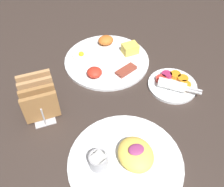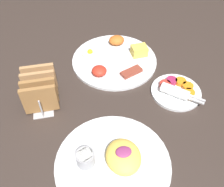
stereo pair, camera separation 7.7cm
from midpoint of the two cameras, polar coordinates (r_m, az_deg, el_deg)
The scene contains 5 objects.
ground_plane at distance 0.79m, azimuth -3.11°, elevation -1.55°, with size 3.00×3.00×0.00m, color #332823.
plate_breakfast at distance 0.93m, azimuth -3.50°, elevation 7.86°, with size 0.31×0.31×0.05m.
plate_condiments at distance 0.84m, azimuth 11.19°, elevation 2.03°, with size 0.16×0.16×0.04m.
plate_foreground at distance 0.66m, azimuth -0.18°, elevation -15.15°, with size 0.30×0.30×0.06m.
toast_rack at distance 0.78m, azimuth -19.14°, elevation -0.96°, with size 0.10×0.15×0.10m.
Camera 1 is at (-0.18, -0.50, 0.60)m, focal length 40.00 mm.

